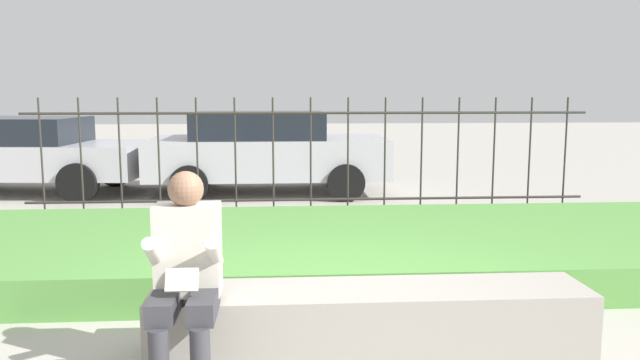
{
  "coord_description": "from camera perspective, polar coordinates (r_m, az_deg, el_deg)",
  "views": [
    {
      "loc": [
        -0.42,
        -3.85,
        1.69
      ],
      "look_at": [
        0.04,
        2.83,
        0.75
      ],
      "focal_mm": 35.0,
      "sensor_mm": 36.0,
      "label": 1
    }
  ],
  "objects": [
    {
      "name": "iron_fence",
      "position": [
        7.93,
        -0.85,
        1.93
      ],
      "size": [
        7.14,
        0.03,
        1.63
      ],
      "color": "#332D28",
      "rests_on": "ground_plane"
    },
    {
      "name": "grass_berm",
      "position": [
        6.19,
        0.09,
        -6.27
      ],
      "size": [
        9.14,
        2.88,
        0.33
      ],
      "color": "#569342",
      "rests_on": "ground_plane"
    },
    {
      "name": "car_parked_center",
      "position": [
        10.51,
        -4.92,
        2.73
      ],
      "size": [
        3.9,
        2.01,
        1.36
      ],
      "rotation": [
        0.0,
        0.0,
        0.0
      ],
      "color": "#B7B7BC",
      "rests_on": "ground_plane"
    },
    {
      "name": "person_seated_reader",
      "position": [
        3.72,
        -12.17,
        -8.07
      ],
      "size": [
        0.42,
        0.73,
        1.24
      ],
      "color": "black",
      "rests_on": "ground_plane"
    },
    {
      "name": "car_parked_left",
      "position": [
        11.57,
        -25.8,
        2.28
      ],
      "size": [
        4.24,
        2.18,
        1.28
      ],
      "rotation": [
        0.0,
        0.0,
        -0.09
      ],
      "color": "#B7B7BC",
      "rests_on": "ground_plane"
    },
    {
      "name": "stone_bench",
      "position": [
        4.17,
        4.65,
        -13.04
      ],
      "size": [
        2.82,
        0.55,
        0.44
      ],
      "color": "gray",
      "rests_on": "ground_plane"
    },
    {
      "name": "ground_plane",
      "position": [
        4.22,
        2.18,
        -15.6
      ],
      "size": [
        60.0,
        60.0,
        0.0
      ],
      "primitive_type": "plane",
      "color": "#A8A399"
    }
  ]
}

